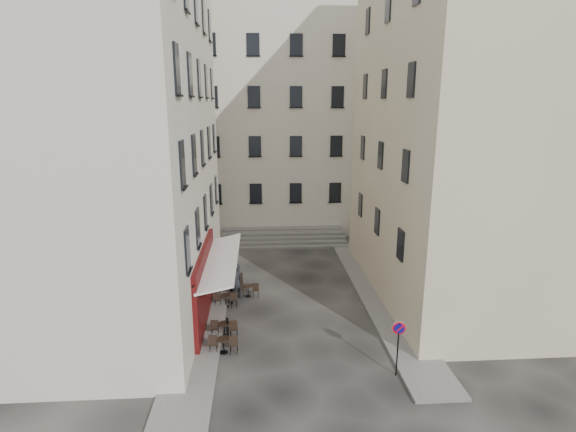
{
  "coord_description": "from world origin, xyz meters",
  "views": [
    {
      "loc": [
        -1.78,
        -19.08,
        10.13
      ],
      "look_at": [
        -0.24,
        4.0,
        4.26
      ],
      "focal_mm": 28.0,
      "sensor_mm": 36.0,
      "label": 1
    }
  ],
  "objects": [
    {
      "name": "ground",
      "position": [
        0.0,
        0.0,
        0.0
      ],
      "size": [
        90.0,
        90.0,
        0.0
      ],
      "primitive_type": "plane",
      "color": "black",
      "rests_on": "ground"
    },
    {
      "name": "sidewalk_left",
      "position": [
        -4.5,
        4.0,
        0.06
      ],
      "size": [
        2.0,
        22.0,
        0.12
      ],
      "primitive_type": "cube",
      "color": "slate",
      "rests_on": "ground"
    },
    {
      "name": "sidewalk_right",
      "position": [
        4.5,
        3.0,
        0.06
      ],
      "size": [
        2.0,
        18.0,
        0.12
      ],
      "primitive_type": "cube",
      "color": "slate",
      "rests_on": "ground"
    },
    {
      "name": "building_left",
      "position": [
        -10.5,
        3.0,
        10.31
      ],
      "size": [
        12.2,
        16.2,
        20.6
      ],
      "color": "beige",
      "rests_on": "ground"
    },
    {
      "name": "building_right",
      "position": [
        10.5,
        3.5,
        9.31
      ],
      "size": [
        12.2,
        14.2,
        18.6
      ],
      "color": "#BFB28E",
      "rests_on": "ground"
    },
    {
      "name": "building_back",
      "position": [
        -1.0,
        19.0,
        9.31
      ],
      "size": [
        18.2,
        10.2,
        18.6
      ],
      "color": "beige",
      "rests_on": "ground"
    },
    {
      "name": "cafe_storefront",
      "position": [
        -4.32,
        1.0,
        1.88
      ],
      "size": [
        1.74,
        7.3,
        3.5
      ],
      "color": "#41090C",
      "rests_on": "ground"
    },
    {
      "name": "stone_steps",
      "position": [
        0.0,
        12.57,
        0.4
      ],
      "size": [
        9.0,
        3.15,
        0.8
      ],
      "color": "#5C5A57",
      "rests_on": "ground"
    },
    {
      "name": "bollard_near",
      "position": [
        -3.25,
        -1.0,
        0.53
      ],
      "size": [
        0.12,
        0.12,
        0.98
      ],
      "color": "black",
      "rests_on": "ground"
    },
    {
      "name": "bollard_mid",
      "position": [
        -3.25,
        2.5,
        0.53
      ],
      "size": [
        0.12,
        0.12,
        0.98
      ],
      "color": "black",
      "rests_on": "ground"
    },
    {
      "name": "bollard_far",
      "position": [
        -3.25,
        6.0,
        0.53
      ],
      "size": [
        0.12,
        0.12,
        0.98
      ],
      "color": "black",
      "rests_on": "ground"
    },
    {
      "name": "no_parking_sign",
      "position": [
        3.35,
        -4.27,
        1.59
      ],
      "size": [
        0.51,
        0.12,
        2.24
      ],
      "rotation": [
        0.0,
        0.0,
        -0.12
      ],
      "color": "black",
      "rests_on": "ground"
    },
    {
      "name": "bistro_table_a",
      "position": [
        -3.33,
        -2.25,
        0.43
      ],
      "size": [
        1.2,
        0.56,
        0.84
      ],
      "color": "black",
      "rests_on": "ground"
    },
    {
      "name": "bistro_table_b",
      "position": [
        -3.4,
        -0.91,
        0.42
      ],
      "size": [
        1.18,
        0.55,
        0.83
      ],
      "color": "black",
      "rests_on": "ground"
    },
    {
      "name": "bistro_table_c",
      "position": [
        -3.54,
        2.11,
        0.42
      ],
      "size": [
        1.17,
        0.55,
        0.82
      ],
      "color": "black",
      "rests_on": "ground"
    },
    {
      "name": "bistro_table_d",
      "position": [
        -2.42,
        3.3,
        0.41
      ],
      "size": [
        1.13,
        0.53,
        0.79
      ],
      "color": "black",
      "rests_on": "ground"
    },
    {
      "name": "bistro_table_e",
      "position": [
        -3.44,
        4.37,
        0.5
      ],
      "size": [
        1.4,
        0.66,
        0.98
      ],
      "color": "black",
      "rests_on": "ground"
    },
    {
      "name": "pedestrian",
      "position": [
        -3.03,
        3.08,
        0.98
      ],
      "size": [
        0.85,
        0.8,
        1.96
      ],
      "primitive_type": "imported",
      "rotation": [
        0.0,
        0.0,
        3.79
      ],
      "color": "black",
      "rests_on": "ground"
    }
  ]
}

